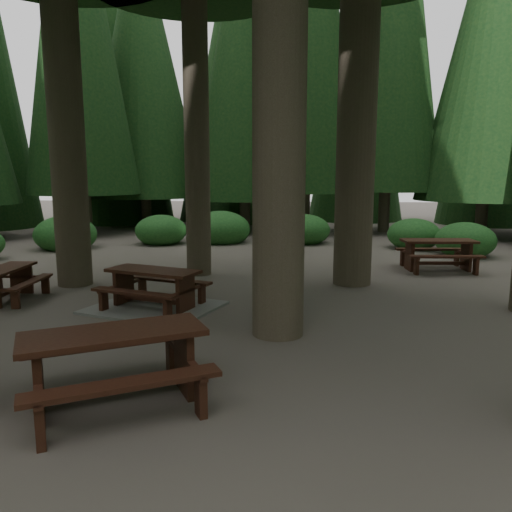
# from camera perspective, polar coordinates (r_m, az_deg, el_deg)

# --- Properties ---
(ground) EXTENTS (80.00, 80.00, 0.00)m
(ground) POSITION_cam_1_polar(r_m,az_deg,el_deg) (8.25, -3.21, -9.13)
(ground) COLOR #554D45
(ground) RESTS_ON ground
(picnic_table_b) EXTENTS (1.36, 1.65, 0.69)m
(picnic_table_b) POSITION_cam_1_polar(r_m,az_deg,el_deg) (11.61, -26.73, -2.35)
(picnic_table_b) COLOR #361710
(picnic_table_b) RESTS_ON ground
(picnic_table_c) EXTENTS (2.81, 2.56, 0.79)m
(picnic_table_c) POSITION_cam_1_polar(r_m,az_deg,el_deg) (9.97, -11.59, -4.44)
(picnic_table_c) COLOR gray
(picnic_table_c) RESTS_ON ground
(picnic_table_d) EXTENTS (2.06, 1.72, 0.84)m
(picnic_table_d) POSITION_cam_1_polar(r_m,az_deg,el_deg) (14.50, 20.10, 0.64)
(picnic_table_d) COLOR #361710
(picnic_table_d) RESTS_ON ground
(picnic_table_e) EXTENTS (2.54, 2.39, 0.87)m
(picnic_table_e) POSITION_cam_1_polar(r_m,az_deg,el_deg) (5.98, -15.86, -10.91)
(picnic_table_e) COLOR #361710
(picnic_table_e) RESTS_ON ground
(shrub_ring) EXTENTS (23.86, 24.64, 1.49)m
(shrub_ring) POSITION_cam_1_polar(r_m,az_deg,el_deg) (8.78, 2.05, -5.25)
(shrub_ring) COLOR #1D5621
(shrub_ring) RESTS_ON ground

